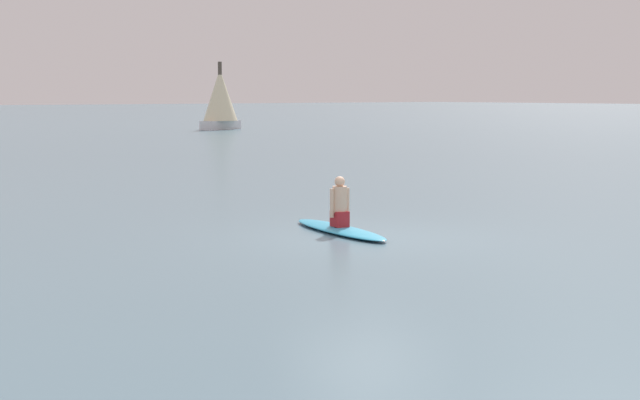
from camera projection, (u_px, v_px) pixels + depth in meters
ground_plane at (366, 239)px, 15.86m from camera, size 400.00×400.00×0.00m
surfboard at (340, 229)px, 16.56m from camera, size 3.08×1.10×0.11m
person_paddler at (340, 204)px, 16.50m from camera, size 0.34×0.41×0.93m
sailboat_center_horizon at (220, 98)px, 64.54m from camera, size 3.20×3.68×4.85m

